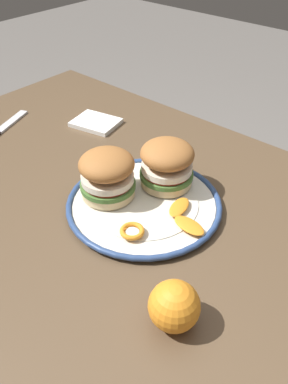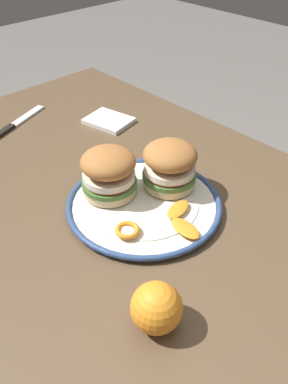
# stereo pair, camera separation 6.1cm
# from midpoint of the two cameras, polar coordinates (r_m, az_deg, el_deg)

# --- Properties ---
(dining_table) EXTENTS (1.32, 0.90, 0.77)m
(dining_table) POSITION_cam_midpoint_polar(r_m,az_deg,el_deg) (0.89, -2.09, -7.67)
(dining_table) COLOR brown
(dining_table) RESTS_ON ground
(dinner_plate) EXTENTS (0.32, 0.32, 0.02)m
(dinner_plate) POSITION_cam_midpoint_polar(r_m,az_deg,el_deg) (0.82, 2.12, -1.74)
(dinner_plate) COLOR silver
(dinner_plate) RESTS_ON dining_table
(sandwich_half_left) EXTENTS (0.15, 0.15, 0.10)m
(sandwich_half_left) POSITION_cam_midpoint_polar(r_m,az_deg,el_deg) (0.81, -2.93, 2.84)
(sandwich_half_left) COLOR beige
(sandwich_half_left) RESTS_ON dinner_plate
(sandwich_half_right) EXTENTS (0.15, 0.15, 0.10)m
(sandwich_half_right) POSITION_cam_midpoint_polar(r_m,az_deg,el_deg) (0.84, 5.78, 3.87)
(sandwich_half_right) COLOR beige
(sandwich_half_right) RESTS_ON dinner_plate
(orange_peel_curled) EXTENTS (0.06, 0.06, 0.01)m
(orange_peel_curled) POSITION_cam_midpoint_polar(r_m,az_deg,el_deg) (0.74, -0.04, -5.54)
(orange_peel_curled) COLOR orange
(orange_peel_curled) RESTS_ON dinner_plate
(orange_peel_strip_long) EXTENTS (0.07, 0.04, 0.01)m
(orange_peel_strip_long) POSITION_cam_midpoint_polar(r_m,az_deg,el_deg) (0.76, 8.21, -5.21)
(orange_peel_strip_long) COLOR orange
(orange_peel_strip_long) RESTS_ON dinner_plate
(orange_peel_strip_short) EXTENTS (0.05, 0.07, 0.01)m
(orange_peel_strip_short) POSITION_cam_midpoint_polar(r_m,az_deg,el_deg) (0.80, 7.07, -2.52)
(orange_peel_strip_short) COLOR orange
(orange_peel_strip_short) RESTS_ON dinner_plate
(whole_orange) EXTENTS (0.08, 0.08, 0.08)m
(whole_orange) POSITION_cam_midpoint_polar(r_m,az_deg,el_deg) (0.61, 4.74, -16.23)
(whole_orange) COLOR orange
(whole_orange) RESTS_ON dining_table
(table_knife) EXTENTS (0.10, 0.21, 0.01)m
(table_knife) POSITION_cam_midpoint_polar(r_m,az_deg,el_deg) (1.16, -16.65, 9.07)
(table_knife) COLOR silver
(table_knife) RESTS_ON dining_table
(folded_napkin) EXTENTS (0.14, 0.12, 0.01)m
(folded_napkin) POSITION_cam_midpoint_polar(r_m,az_deg,el_deg) (1.13, -3.50, 10.09)
(folded_napkin) COLOR white
(folded_napkin) RESTS_ON dining_table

